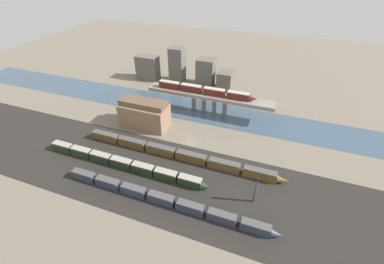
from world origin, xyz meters
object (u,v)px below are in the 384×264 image
train_yard_mid (124,164)px  signal_tower (256,190)px  train_yard_near (165,200)px  train_yard_far (179,154)px  warehouse_building (144,114)px  train_on_bridge (205,90)px

train_yard_mid → signal_tower: size_ratio=6.30×
train_yard_near → train_yard_far: 23.97m
train_yard_near → warehouse_building: (-29.67, 40.88, 4.80)m
train_yard_far → train_yard_mid: bearing=-145.3°
train_yard_far → signal_tower: signal_tower is taller
train_yard_far → warehouse_building: bearing=145.6°
train_yard_far → warehouse_building: warehouse_building is taller
signal_tower → train_on_bridge: bearing=123.7°
warehouse_building → signal_tower: bearing=-26.9°
train_on_bridge → train_yard_mid: (-16.83, -52.47, -10.77)m
train_yard_near → train_on_bridge: bearing=95.4°
train_yard_far → train_yard_near: bearing=-79.5°
train_on_bridge → train_yard_far: train_on_bridge is taller
train_yard_far → warehouse_building: (-25.31, 17.31, 4.60)m
train_on_bridge → train_yard_near: 64.46m
train_yard_mid → signal_tower: (51.45, 0.55, 3.73)m
warehouse_building → signal_tower: size_ratio=2.06×
train_yard_mid → train_yard_far: (18.49, 12.80, -0.01)m
warehouse_building → signal_tower: warehouse_building is taller
train_yard_near → signal_tower: 31.01m
train_on_bridge → warehouse_building: bearing=-136.6°
train_yard_near → signal_tower: (28.60, 11.32, 3.93)m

